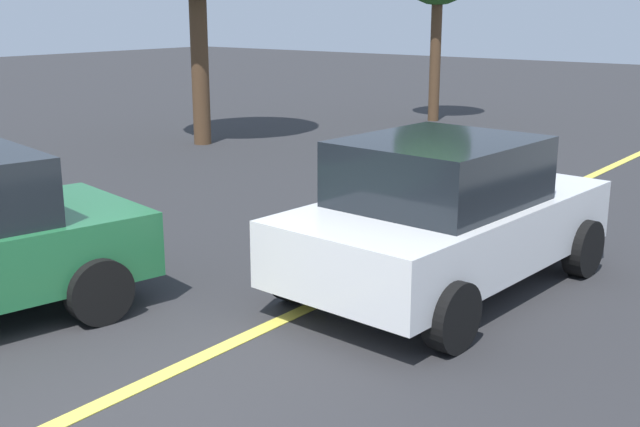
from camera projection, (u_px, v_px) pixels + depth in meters
The scene contains 3 objects.
ground_plane at pixel (87, 412), 5.92m from camera, with size 80.00×80.00×0.00m, color #2D2D30.
lane_marking_centre at pixel (330, 298), 8.21m from camera, with size 28.00×0.16×0.01m, color #E0D14C.
car_white_mid_road at pixel (445, 215), 8.29m from camera, with size 4.07×2.27×1.63m.
Camera 1 is at (-3.17, -4.65, 2.92)m, focal length 44.76 mm.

